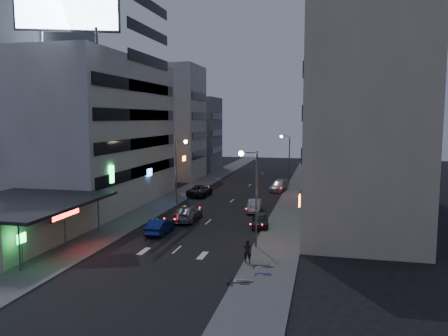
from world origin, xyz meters
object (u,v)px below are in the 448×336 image
(parked_car_right_near, at_px, (260,220))
(parked_car_right_mid, at_px, (255,206))
(parked_car_right_far, at_px, (279,186))
(person, at_px, (247,251))
(scooter_blue, at_px, (271,266))
(parked_car_left, at_px, (200,190))
(scooter_black_b, at_px, (271,258))
(road_car_silver, at_px, (187,213))
(road_car_blue, at_px, (160,226))
(scooter_silver_a, at_px, (253,272))
(scooter_black_a, at_px, (249,274))
(scooter_silver_b, at_px, (273,258))

(parked_car_right_near, height_order, parked_car_right_mid, parked_car_right_mid)
(parked_car_right_far, bearing_deg, person, -82.30)
(scooter_blue, bearing_deg, parked_car_left, 15.25)
(scooter_blue, relative_size, scooter_black_b, 0.89)
(road_car_silver, bearing_deg, scooter_black_b, 127.46)
(road_car_blue, xyz_separation_m, scooter_silver_a, (10.50, -10.08, -0.03))
(scooter_black_a, relative_size, scooter_silver_a, 0.97)
(parked_car_right_far, relative_size, person, 2.93)
(parked_car_right_near, xyz_separation_m, scooter_blue, (2.71, -13.11, -0.05))
(parked_car_right_mid, bearing_deg, scooter_black_a, -86.08)
(parked_car_right_near, bearing_deg, person, -94.37)
(person, bearing_deg, parked_car_right_near, -84.98)
(parked_car_right_mid, bearing_deg, road_car_silver, -141.51)
(parked_car_right_far, xyz_separation_m, scooter_silver_a, (2.14, -36.99, -0.04))
(scooter_silver_b, bearing_deg, road_car_silver, 19.83)
(parked_car_right_mid, relative_size, scooter_black_a, 2.34)
(road_car_silver, bearing_deg, parked_car_right_far, -111.72)
(road_car_silver, xyz_separation_m, person, (8.64, -12.22, 0.16))
(parked_car_right_mid, xyz_separation_m, scooter_black_a, (3.07, -21.87, -0.03))
(parked_car_right_mid, xyz_separation_m, scooter_silver_b, (4.24, -18.30, -0.04))
(road_car_silver, distance_m, scooter_blue, 17.71)
(scooter_silver_a, relative_size, scooter_blue, 1.11)
(road_car_blue, xyz_separation_m, scooter_blue, (11.50, -8.51, -0.09))
(person, bearing_deg, parked_car_left, -65.40)
(road_car_silver, distance_m, person, 14.97)
(scooter_black_b, bearing_deg, parked_car_right_mid, 2.48)
(road_car_blue, height_order, scooter_silver_a, road_car_blue)
(parked_car_right_mid, distance_m, scooter_silver_b, 18.78)
(scooter_silver_a, bearing_deg, scooter_silver_b, -18.85)
(road_car_blue, bearing_deg, scooter_black_a, 134.32)
(road_car_blue, relative_size, scooter_silver_a, 2.34)
(parked_car_left, distance_m, parked_car_right_far, 12.32)
(person, bearing_deg, parked_car_right_far, -86.63)
(parked_car_right_mid, relative_size, road_car_silver, 0.75)
(road_car_silver, xyz_separation_m, scooter_blue, (10.65, -14.14, -0.19))
(parked_car_right_near, relative_size, road_car_silver, 0.71)
(parked_car_right_mid, height_order, road_car_blue, road_car_blue)
(parked_car_right_far, relative_size, road_car_blue, 1.15)
(scooter_silver_a, bearing_deg, parked_car_right_mid, 5.69)
(parked_car_left, bearing_deg, scooter_silver_a, 113.05)
(parked_car_right_mid, height_order, scooter_black_b, parked_car_right_mid)
(person, relative_size, scooter_silver_a, 0.92)
(scooter_silver_a, bearing_deg, road_car_silver, 28.46)
(parked_car_right_mid, relative_size, scooter_blue, 2.52)
(parked_car_right_near, height_order, scooter_black_b, parked_car_right_near)
(road_car_blue, bearing_deg, parked_car_right_near, -152.54)
(parked_car_right_far, bearing_deg, scooter_black_a, -81.35)
(scooter_blue, xyz_separation_m, scooter_silver_b, (-0.09, 1.65, 0.02))
(parked_car_right_mid, bearing_deg, road_car_blue, -126.16)
(parked_car_left, relative_size, person, 3.22)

